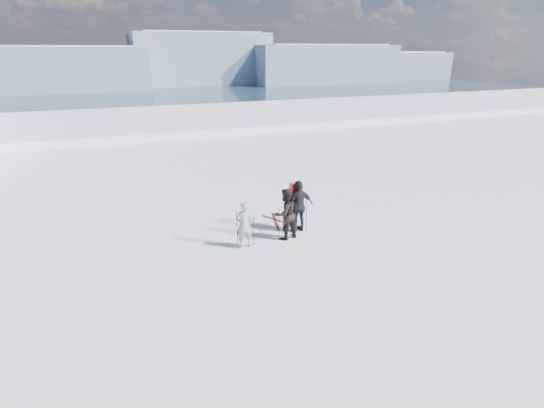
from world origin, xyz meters
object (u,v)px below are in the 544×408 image
Objects in this scene: skier_grey at (244,225)px; skier_dark at (285,214)px; skier_pack at (299,206)px; skis_loose at (278,221)px.

skier_grey is 1.53m from skier_dark.
skier_pack is 1.49m from skis_loose.
skis_loose is (-0.35, 1.11, -0.93)m from skier_pack.
skis_loose is (0.34, 1.49, -0.88)m from skier_dark.
skier_dark is 0.95× the size of skier_pack.
skier_grey is at bearing 7.87° from skier_pack.
skier_dark is 1.08× the size of skis_loose.
skier_pack is at bearing -164.66° from skier_dark.
skier_pack is (2.21, 0.54, 0.15)m from skier_grey.
skier_grey is 0.95× the size of skis_loose.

